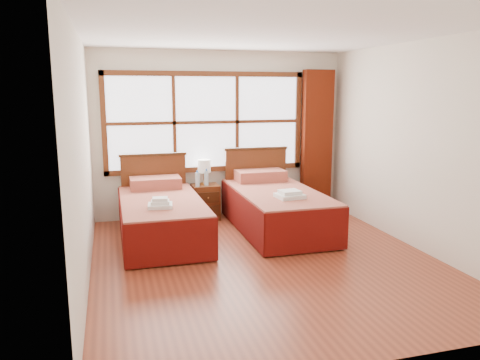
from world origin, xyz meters
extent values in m
plane|color=brown|center=(0.00, 0.00, 0.00)|extent=(4.50, 4.50, 0.00)
plane|color=white|center=(0.00, 0.00, 2.60)|extent=(4.50, 4.50, 0.00)
plane|color=silver|center=(0.00, 2.25, 1.30)|extent=(4.00, 0.00, 4.00)
plane|color=silver|center=(-2.00, 0.00, 1.30)|extent=(0.00, 4.50, 4.50)
plane|color=silver|center=(2.00, 0.00, 1.30)|extent=(0.00, 4.50, 4.50)
cube|color=white|center=(-0.25, 2.22, 1.50)|extent=(3.00, 0.02, 1.40)
cube|color=#562913|center=(-0.25, 2.20, 0.76)|extent=(3.16, 0.06, 0.08)
cube|color=#562913|center=(-0.25, 2.20, 2.24)|extent=(3.16, 0.06, 0.08)
cube|color=#562913|center=(-1.79, 2.20, 1.50)|extent=(0.08, 0.06, 1.56)
cube|color=#562913|center=(1.29, 2.20, 1.50)|extent=(0.08, 0.06, 1.56)
cube|color=#562913|center=(-0.75, 2.20, 1.50)|extent=(0.05, 0.05, 1.40)
cube|color=#562913|center=(0.25, 2.20, 1.50)|extent=(0.05, 0.05, 1.40)
cube|color=#562913|center=(-0.25, 2.20, 1.50)|extent=(3.00, 0.05, 0.05)
cube|color=#5F1A09|center=(1.60, 2.11, 1.17)|extent=(0.50, 0.16, 2.30)
cube|color=#371C0B|center=(-1.10, 1.13, 0.15)|extent=(0.94, 1.88, 0.31)
cube|color=maroon|center=(-1.10, 1.13, 0.43)|extent=(1.05, 2.08, 0.25)
cube|color=#670F0A|center=(-1.62, 1.13, 0.28)|extent=(0.03, 2.08, 0.52)
cube|color=#670F0A|center=(-0.57, 1.13, 0.28)|extent=(0.03, 2.08, 0.52)
cube|color=#670F0A|center=(-1.10, 0.10, 0.28)|extent=(1.05, 0.03, 0.52)
cube|color=maroon|center=(-1.10, 1.88, 0.64)|extent=(0.73, 0.43, 0.16)
cube|color=#562913|center=(-1.10, 2.14, 0.51)|extent=(0.98, 0.06, 1.02)
cube|color=#371C0B|center=(-1.10, 2.14, 1.03)|extent=(1.02, 0.08, 0.04)
cube|color=#371C0B|center=(0.55, 1.13, 0.16)|extent=(0.97, 1.95, 0.32)
cube|color=maroon|center=(0.55, 1.13, 0.45)|extent=(1.09, 2.16, 0.26)
cube|color=#670F0A|center=(0.01, 1.13, 0.29)|extent=(0.03, 2.16, 0.54)
cube|color=#670F0A|center=(1.09, 1.13, 0.29)|extent=(0.03, 2.16, 0.54)
cube|color=#670F0A|center=(0.55, 0.06, 0.29)|extent=(1.09, 0.03, 0.54)
cube|color=maroon|center=(0.55, 1.91, 0.67)|extent=(0.76, 0.44, 0.17)
cube|color=#562913|center=(0.55, 2.14, 0.53)|extent=(1.02, 0.06, 1.06)
cube|color=#371C0B|center=(0.55, 2.14, 1.07)|extent=(1.06, 0.08, 0.04)
cube|color=#562913|center=(-0.32, 2.00, 0.27)|extent=(0.41, 0.36, 0.55)
cube|color=#371C0B|center=(-0.32, 1.81, 0.16)|extent=(0.36, 0.02, 0.16)
cube|color=#371C0B|center=(-0.32, 1.81, 0.38)|extent=(0.36, 0.02, 0.16)
sphere|color=#B0883B|center=(-0.32, 1.79, 0.16)|extent=(0.03, 0.03, 0.03)
sphere|color=#B0883B|center=(-0.32, 1.79, 0.38)|extent=(0.03, 0.03, 0.03)
cube|color=white|center=(-1.15, 0.68, 0.58)|extent=(0.33, 0.30, 0.05)
cube|color=white|center=(-1.15, 0.68, 0.63)|extent=(0.25, 0.22, 0.04)
cube|color=white|center=(-1.15, 0.68, 0.67)|extent=(0.20, 0.18, 0.04)
cube|color=white|center=(0.55, 0.65, 0.61)|extent=(0.37, 0.34, 0.05)
cube|color=white|center=(0.55, 0.65, 0.66)|extent=(0.28, 0.25, 0.05)
cylinder|color=gold|center=(-0.32, 2.05, 0.56)|extent=(0.12, 0.12, 0.02)
cylinder|color=gold|center=(-0.32, 2.05, 0.65)|extent=(0.03, 0.03, 0.17)
cylinder|color=white|center=(-0.32, 2.05, 0.83)|extent=(0.20, 0.20, 0.20)
cylinder|color=silver|center=(-0.46, 1.90, 0.65)|extent=(0.06, 0.06, 0.22)
cylinder|color=blue|center=(-0.46, 1.90, 0.78)|extent=(0.03, 0.03, 0.03)
cylinder|color=silver|center=(-0.31, 1.96, 0.66)|extent=(0.07, 0.07, 0.23)
cylinder|color=blue|center=(-0.31, 1.96, 0.79)|extent=(0.03, 0.03, 0.03)
camera|label=1|loc=(-1.72, -5.01, 1.99)|focal=35.00mm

